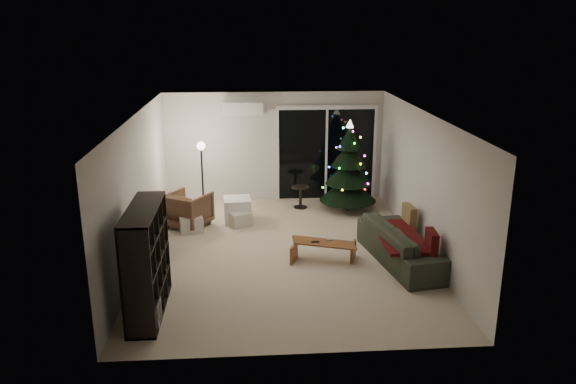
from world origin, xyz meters
name	(u,v)px	position (x,y,z in m)	size (l,w,h in m)	color
room	(301,176)	(0.46, 1.49, 1.02)	(6.50, 7.51, 2.60)	beige
bookshelf	(132,261)	(-2.25, -2.01, 0.79)	(0.40, 1.57, 1.57)	black
media_cabinet	(157,238)	(-2.25, 0.01, 0.34)	(0.40, 1.07, 0.67)	black
stereo	(155,216)	(-2.25, 0.01, 0.74)	(0.34, 0.40, 0.14)	black
armchair	(188,210)	(-1.84, 1.49, 0.36)	(0.77, 0.79, 0.72)	#453625
ottoman	(237,210)	(-0.85, 1.75, 0.25)	(0.55, 0.55, 0.49)	white
cardboard_box_a	(191,225)	(-1.75, 1.16, 0.16)	(0.44, 0.34, 0.32)	silver
cardboard_box_b	(240,219)	(-0.79, 1.44, 0.14)	(0.41, 0.31, 0.29)	silver
side_table	(300,197)	(0.54, 2.53, 0.25)	(0.40, 0.40, 0.50)	black
floor_lamp	(203,180)	(-1.59, 2.24, 0.77)	(0.25, 0.25, 1.53)	black
sofa	(404,244)	(2.05, -0.55, 0.33)	(2.23, 0.87, 0.65)	#2F3626
sofa_throw	(399,236)	(1.95, -0.55, 0.47)	(0.70, 1.61, 0.05)	#3B100D
cushion_a	(409,217)	(2.30, 0.10, 0.59)	(0.13, 0.43, 0.43)	#9F8959
cushion_b	(432,244)	(2.30, -1.20, 0.59)	(0.13, 0.43, 0.43)	#3B100D
coffee_table	(324,251)	(0.67, -0.41, 0.17)	(1.10, 0.39, 0.35)	brown
remote_a	(315,242)	(0.52, -0.41, 0.36)	(0.14, 0.04, 0.02)	black
remote_b	(329,240)	(0.77, -0.36, 0.36)	(0.13, 0.04, 0.02)	slate
christmas_tree	(349,166)	(1.56, 2.29, 1.01)	(1.25, 1.25, 2.02)	black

